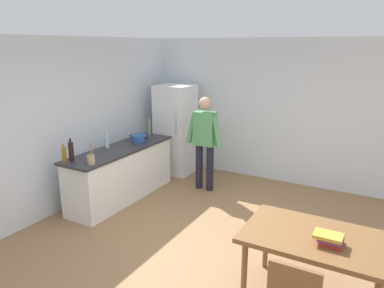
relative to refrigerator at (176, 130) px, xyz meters
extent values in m
plane|color=#936D47|center=(1.90, -2.40, -0.90)|extent=(14.00, 14.00, 0.00)
cube|color=silver|center=(1.90, 0.60, 0.45)|extent=(6.40, 0.12, 2.70)
cube|color=silver|center=(-0.70, -2.20, 0.45)|extent=(0.12, 5.60, 2.70)
cube|color=white|center=(-0.10, -1.60, -0.47)|extent=(0.60, 2.12, 0.86)
cube|color=#2D2D33|center=(-0.10, -1.60, -0.02)|extent=(0.64, 2.20, 0.04)
cube|color=white|center=(0.00, 0.00, 0.00)|extent=(0.70, 0.64, 1.80)
cylinder|color=#B2B2B7|center=(0.22, -0.34, 0.20)|extent=(0.02, 0.02, 0.40)
cylinder|color=#1E1E2D|center=(0.84, -0.55, -0.48)|extent=(0.13, 0.13, 0.84)
cylinder|color=#1E1E2D|center=(1.06, -0.55, -0.48)|extent=(0.13, 0.13, 0.84)
cube|color=#519960|center=(0.95, -0.55, 0.24)|extent=(0.38, 0.22, 0.60)
sphere|color=tan|center=(0.95, -0.55, 0.69)|extent=(0.22, 0.22, 0.22)
cylinder|color=#519960|center=(0.70, -0.59, 0.22)|extent=(0.20, 0.09, 0.55)
cylinder|color=#519960|center=(1.20, -0.59, 0.22)|extent=(0.20, 0.09, 0.55)
cube|color=brown|center=(3.30, -2.70, -0.18)|extent=(1.40, 0.90, 0.05)
cylinder|color=brown|center=(2.70, -3.05, -0.55)|extent=(0.06, 0.06, 0.70)
cylinder|color=brown|center=(2.70, -2.35, -0.55)|extent=(0.06, 0.06, 0.70)
cylinder|color=brown|center=(3.90, -2.35, -0.55)|extent=(0.06, 0.06, 0.70)
cylinder|color=#285193|center=(-0.10, -1.10, 0.06)|extent=(0.28, 0.28, 0.12)
cube|color=black|center=(-0.27, -1.10, 0.08)|extent=(0.06, 0.03, 0.02)
cube|color=black|center=(0.07, -1.10, 0.08)|extent=(0.06, 0.03, 0.02)
cylinder|color=tan|center=(0.10, -2.48, 0.07)|extent=(0.11, 0.11, 0.14)
cylinder|color=olive|center=(0.12, -2.47, 0.21)|extent=(0.02, 0.05, 0.22)
cylinder|color=olive|center=(0.12, -2.49, 0.21)|extent=(0.02, 0.04, 0.22)
cylinder|color=#996619|center=(-0.32, -2.58, 0.11)|extent=(0.06, 0.06, 0.22)
cylinder|color=#996619|center=(-0.32, -2.58, 0.25)|extent=(0.03, 0.03, 0.06)
cylinder|color=black|center=(-0.28, -2.49, 0.14)|extent=(0.08, 0.08, 0.28)
cylinder|color=black|center=(-0.28, -2.49, 0.31)|extent=(0.03, 0.03, 0.06)
cylinder|color=gray|center=(-0.22, -0.60, 0.13)|extent=(0.06, 0.06, 0.26)
cylinder|color=gray|center=(-0.22, -0.60, 0.29)|extent=(0.02, 0.02, 0.06)
cylinder|color=silver|center=(-0.30, -1.69, 0.12)|extent=(0.07, 0.07, 0.24)
cylinder|color=silver|center=(-0.30, -1.69, 0.27)|extent=(0.03, 0.03, 0.06)
cube|color=#B22D28|center=(3.45, -2.79, -0.13)|extent=(0.20, 0.18, 0.04)
cube|color=#753D7F|center=(3.45, -2.81, -0.09)|extent=(0.22, 0.15, 0.04)
cube|color=gold|center=(3.43, -2.82, -0.06)|extent=(0.26, 0.18, 0.03)
camera|label=1|loc=(3.80, -6.09, 1.67)|focal=33.86mm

